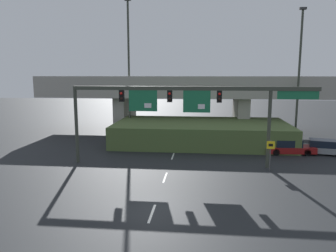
{
  "coord_description": "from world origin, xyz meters",
  "views": [
    {
      "loc": [
        2.64,
        -17.38,
        7.5
      ],
      "look_at": [
        0.0,
        7.56,
        3.49
      ],
      "focal_mm": 35.0,
      "sensor_mm": 36.0,
      "label": 1
    }
  ],
  "objects_px": {
    "speed_limit_sign": "(270,151)",
    "parked_sedan_mid_right": "(323,147)",
    "parked_sedan_near_right": "(288,147)",
    "highway_light_pole_far": "(129,66)",
    "highway_light_pole_near": "(299,73)",
    "signal_gantry": "(185,101)"
  },
  "relations": [
    {
      "from": "highway_light_pole_near",
      "to": "parked_sedan_mid_right",
      "type": "distance_m",
      "value": 8.71
    },
    {
      "from": "signal_gantry",
      "to": "parked_sedan_near_right",
      "type": "distance_m",
      "value": 11.82
    },
    {
      "from": "speed_limit_sign",
      "to": "parked_sedan_mid_right",
      "type": "distance_m",
      "value": 8.87
    },
    {
      "from": "speed_limit_sign",
      "to": "highway_light_pole_far",
      "type": "xyz_separation_m",
      "value": [
        -13.94,
        12.93,
        6.77
      ]
    },
    {
      "from": "signal_gantry",
      "to": "highway_light_pole_far",
      "type": "distance_m",
      "value": 14.33
    },
    {
      "from": "signal_gantry",
      "to": "highway_light_pole_near",
      "type": "distance_m",
      "value": 15.85
    },
    {
      "from": "signal_gantry",
      "to": "highway_light_pole_near",
      "type": "relative_size",
      "value": 1.37
    },
    {
      "from": "highway_light_pole_far",
      "to": "parked_sedan_mid_right",
      "type": "bearing_deg",
      "value": -18.26
    },
    {
      "from": "speed_limit_sign",
      "to": "signal_gantry",
      "type": "bearing_deg",
      "value": 172.01
    },
    {
      "from": "speed_limit_sign",
      "to": "parked_sedan_mid_right",
      "type": "height_order",
      "value": "speed_limit_sign"
    },
    {
      "from": "speed_limit_sign",
      "to": "highway_light_pole_near",
      "type": "relative_size",
      "value": 0.17
    },
    {
      "from": "signal_gantry",
      "to": "highway_light_pole_near",
      "type": "height_order",
      "value": "highway_light_pole_near"
    },
    {
      "from": "speed_limit_sign",
      "to": "highway_light_pole_near",
      "type": "height_order",
      "value": "highway_light_pole_near"
    },
    {
      "from": "signal_gantry",
      "to": "parked_sedan_near_right",
      "type": "xyz_separation_m",
      "value": [
        9.59,
        5.07,
        -4.71
      ]
    },
    {
      "from": "speed_limit_sign",
      "to": "parked_sedan_near_right",
      "type": "height_order",
      "value": "speed_limit_sign"
    },
    {
      "from": "speed_limit_sign",
      "to": "parked_sedan_near_right",
      "type": "distance_m",
      "value": 6.73
    },
    {
      "from": "signal_gantry",
      "to": "parked_sedan_near_right",
      "type": "relative_size",
      "value": 4.17
    },
    {
      "from": "speed_limit_sign",
      "to": "highway_light_pole_far",
      "type": "bearing_deg",
      "value": 137.15
    },
    {
      "from": "speed_limit_sign",
      "to": "highway_light_pole_near",
      "type": "distance_m",
      "value": 13.83
    },
    {
      "from": "speed_limit_sign",
      "to": "highway_light_pole_near",
      "type": "xyz_separation_m",
      "value": [
        4.96,
        11.46,
        5.95
      ]
    },
    {
      "from": "parked_sedan_mid_right",
      "to": "signal_gantry",
      "type": "bearing_deg",
      "value": -143.41
    },
    {
      "from": "highway_light_pole_near",
      "to": "highway_light_pole_far",
      "type": "xyz_separation_m",
      "value": [
        -18.9,
        1.48,
        0.81
      ]
    }
  ]
}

